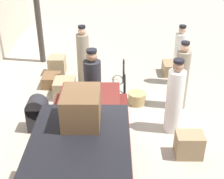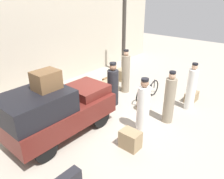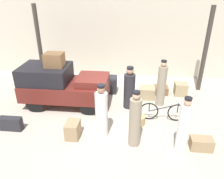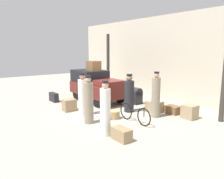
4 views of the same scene
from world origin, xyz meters
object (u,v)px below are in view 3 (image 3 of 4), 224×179
object	(u,v)px
porter_standing_middle	(129,90)
trunk_large_brown	(181,89)
wicker_basket	(138,120)
suitcase_small_leather	(201,144)
bicycle	(163,112)
porter_with_bicycle	(183,128)
suitcase_black_upright	(11,124)
porter_carrying_trunk	(161,85)
trunk_wicker_pale	(161,90)
porter_lifting_near_truck	(102,113)
trunk_umber_medium	(73,130)
trunk_barrel_dark	(112,83)
conductor_in_dark_uniform	(135,121)
truck	(62,84)
suitcase_tan_flat	(147,93)
trunk_on_truck_roof	(54,60)

from	to	relation	value
porter_standing_middle	trunk_large_brown	xyz separation A→B (m)	(2.18, 1.26, -0.48)
wicker_basket	suitcase_small_leather	distance (m)	2.11
bicycle	porter_with_bicycle	world-z (taller)	porter_with_bicycle
porter_with_bicycle	suitcase_small_leather	xyz separation A→B (m)	(0.62, 0.15, -0.62)
porter_standing_middle	suitcase_black_upright	distance (m)	4.27
porter_carrying_trunk	trunk_wicker_pale	bearing A→B (deg)	82.29
trunk_wicker_pale	suitcase_black_upright	size ratio (longest dim) A/B	0.82
porter_lifting_near_truck	suitcase_small_leather	distance (m)	3.04
porter_standing_middle	trunk_umber_medium	size ratio (longest dim) A/B	3.02
trunk_barrel_dark	suitcase_small_leather	size ratio (longest dim) A/B	1.31
porter_standing_middle	suitcase_black_upright	size ratio (longest dim) A/B	2.26
conductor_in_dark_uniform	trunk_barrel_dark	bearing A→B (deg)	106.59
porter_lifting_near_truck	trunk_large_brown	bearing A→B (deg)	46.25
bicycle	trunk_umber_medium	size ratio (longest dim) A/B	2.97
bicycle	porter_carrying_trunk	world-z (taller)	porter_carrying_trunk
truck	conductor_in_dark_uniform	world-z (taller)	conductor_in_dark_uniform
conductor_in_dark_uniform	suitcase_black_upright	size ratio (longest dim) A/B	2.41
bicycle	porter_standing_middle	world-z (taller)	porter_standing_middle
suitcase_tan_flat	trunk_large_brown	bearing A→B (deg)	16.76
wicker_basket	porter_carrying_trunk	xyz separation A→B (m)	(0.85, 1.45, 0.70)
truck	trunk_large_brown	world-z (taller)	truck
porter_standing_middle	porter_lifting_near_truck	size ratio (longest dim) A/B	0.95
porter_standing_middle	trunk_barrel_dark	world-z (taller)	porter_standing_middle
truck	porter_standing_middle	bearing A→B (deg)	0.83
porter_carrying_trunk	suitcase_black_upright	world-z (taller)	porter_carrying_trunk
wicker_basket	porter_standing_middle	world-z (taller)	porter_standing_middle
truck	bicycle	distance (m)	3.93
wicker_basket	trunk_umber_medium	bearing A→B (deg)	-155.70
porter_carrying_trunk	suitcase_small_leather	size ratio (longest dim) A/B	2.91
wicker_basket	conductor_in_dark_uniform	distance (m)	1.26
suitcase_tan_flat	porter_carrying_trunk	bearing A→B (deg)	-45.03
suitcase_small_leather	porter_carrying_trunk	bearing A→B (deg)	110.32
porter_lifting_near_truck	suitcase_small_leather	world-z (taller)	porter_lifting_near_truck
trunk_wicker_pale	suitcase_small_leather	bearing A→B (deg)	-76.96
suitcase_small_leather	conductor_in_dark_uniform	bearing A→B (deg)	178.95
porter_with_bicycle	conductor_in_dark_uniform	world-z (taller)	conductor_in_dark_uniform
suitcase_tan_flat	trunk_wicker_pale	world-z (taller)	suitcase_tan_flat
conductor_in_dark_uniform	wicker_basket	bearing A→B (deg)	82.70
trunk_wicker_pale	suitcase_small_leather	xyz separation A→B (m)	(0.81, -3.52, 0.02)
trunk_umber_medium	suitcase_tan_flat	bearing A→B (deg)	49.91
conductor_in_dark_uniform	suitcase_small_leather	size ratio (longest dim) A/B	2.79
wicker_basket	porter_standing_middle	size ratio (longest dim) A/B	0.27
truck	trunk_umber_medium	size ratio (longest dim) A/B	5.99
porter_with_bicycle	trunk_barrel_dark	world-z (taller)	porter_with_bicycle
trunk_barrel_dark	suitcase_black_upright	bearing A→B (deg)	-134.25
porter_standing_middle	conductor_in_dark_uniform	size ratio (longest dim) A/B	0.94
porter_lifting_near_truck	porter_carrying_trunk	bearing A→B (deg)	47.29
trunk_on_truck_roof	conductor_in_dark_uniform	bearing A→B (deg)	-35.46
trunk_large_brown	trunk_on_truck_roof	distance (m)	5.37
porter_with_bicycle	trunk_umber_medium	xyz separation A→B (m)	(-3.23, 0.33, -0.55)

